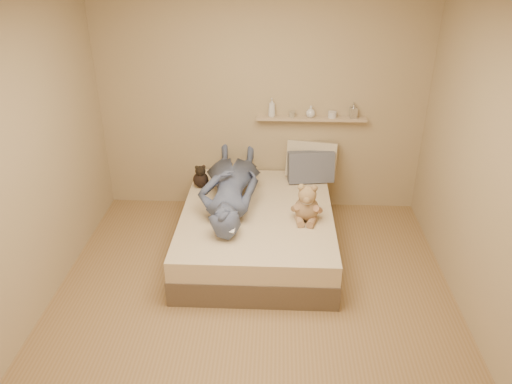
{
  "coord_description": "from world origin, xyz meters",
  "views": [
    {
      "loc": [
        0.18,
        -3.38,
        2.9
      ],
      "look_at": [
        0.0,
        0.65,
        0.8
      ],
      "focal_mm": 35.0,
      "sensor_mm": 36.0,
      "label": 1
    }
  ],
  "objects_px": {
    "teddy_bear": "(307,205)",
    "pillow_grey": "(311,167)",
    "pillow_cream": "(312,159)",
    "person": "(230,184)",
    "wall_shelf": "(311,118)",
    "game_console": "(227,228)",
    "dark_plush": "(201,177)",
    "bed": "(257,230)"
  },
  "relations": [
    {
      "from": "game_console",
      "to": "person",
      "type": "xyz_separation_m",
      "value": [
        -0.03,
        0.76,
        0.06
      ]
    },
    {
      "from": "game_console",
      "to": "wall_shelf",
      "type": "distance_m",
      "value": 1.76
    },
    {
      "from": "game_console",
      "to": "teddy_bear",
      "type": "xyz_separation_m",
      "value": [
        0.72,
        0.41,
        0.02
      ]
    },
    {
      "from": "bed",
      "to": "teddy_bear",
      "type": "height_order",
      "value": "teddy_bear"
    },
    {
      "from": "pillow_cream",
      "to": "pillow_grey",
      "type": "relative_size",
      "value": 1.1
    },
    {
      "from": "teddy_bear",
      "to": "pillow_cream",
      "type": "distance_m",
      "value": 1.0
    },
    {
      "from": "pillow_cream",
      "to": "person",
      "type": "relative_size",
      "value": 0.34
    },
    {
      "from": "bed",
      "to": "dark_plush",
      "type": "distance_m",
      "value": 0.87
    },
    {
      "from": "wall_shelf",
      "to": "person",
      "type": "bearing_deg",
      "value": -138.74
    },
    {
      "from": "game_console",
      "to": "dark_plush",
      "type": "height_order",
      "value": "dark_plush"
    },
    {
      "from": "teddy_bear",
      "to": "pillow_grey",
      "type": "xyz_separation_m",
      "value": [
        0.08,
        0.86,
        0.01
      ]
    },
    {
      "from": "dark_plush",
      "to": "person",
      "type": "height_order",
      "value": "person"
    },
    {
      "from": "dark_plush",
      "to": "pillow_grey",
      "type": "xyz_separation_m",
      "value": [
        1.19,
        0.2,
        0.06
      ]
    },
    {
      "from": "bed",
      "to": "game_console",
      "type": "bearing_deg",
      "value": -113.12
    },
    {
      "from": "game_console",
      "to": "person",
      "type": "relative_size",
      "value": 0.1
    },
    {
      "from": "bed",
      "to": "pillow_grey",
      "type": "relative_size",
      "value": 3.8
    },
    {
      "from": "dark_plush",
      "to": "person",
      "type": "distance_m",
      "value": 0.48
    },
    {
      "from": "teddy_bear",
      "to": "person",
      "type": "height_order",
      "value": "person"
    },
    {
      "from": "pillow_grey",
      "to": "person",
      "type": "bearing_deg",
      "value": -148.76
    },
    {
      "from": "game_console",
      "to": "pillow_cream",
      "type": "xyz_separation_m",
      "value": [
        0.82,
        1.41,
        0.06
      ]
    },
    {
      "from": "game_console",
      "to": "dark_plush",
      "type": "distance_m",
      "value": 1.14
    },
    {
      "from": "bed",
      "to": "wall_shelf",
      "type": "xyz_separation_m",
      "value": [
        0.55,
        0.91,
        0.88
      ]
    },
    {
      "from": "teddy_bear",
      "to": "pillow_cream",
      "type": "relative_size",
      "value": 0.7
    },
    {
      "from": "pillow_cream",
      "to": "pillow_grey",
      "type": "height_order",
      "value": "pillow_cream"
    },
    {
      "from": "bed",
      "to": "pillow_cream",
      "type": "bearing_deg",
      "value": 55.32
    },
    {
      "from": "bed",
      "to": "teddy_bear",
      "type": "distance_m",
      "value": 0.63
    },
    {
      "from": "game_console",
      "to": "wall_shelf",
      "type": "height_order",
      "value": "wall_shelf"
    },
    {
      "from": "game_console",
      "to": "pillow_grey",
      "type": "xyz_separation_m",
      "value": [
        0.81,
        1.27,
        0.03
      ]
    },
    {
      "from": "teddy_bear",
      "to": "bed",
      "type": "bearing_deg",
      "value": 160.67
    },
    {
      "from": "dark_plush",
      "to": "pillow_cream",
      "type": "xyz_separation_m",
      "value": [
        1.21,
        0.34,
        0.09
      ]
    },
    {
      "from": "dark_plush",
      "to": "bed",
      "type": "bearing_deg",
      "value": -37.89
    },
    {
      "from": "teddy_bear",
      "to": "person",
      "type": "bearing_deg",
      "value": 155.29
    },
    {
      "from": "teddy_bear",
      "to": "pillow_grey",
      "type": "bearing_deg",
      "value": 84.47
    },
    {
      "from": "teddy_bear",
      "to": "wall_shelf",
      "type": "xyz_separation_m",
      "value": [
        0.07,
        1.08,
        0.49
      ]
    },
    {
      "from": "teddy_bear",
      "to": "pillow_grey",
      "type": "distance_m",
      "value": 0.86
    },
    {
      "from": "dark_plush",
      "to": "pillow_grey",
      "type": "distance_m",
      "value": 1.21
    },
    {
      "from": "person",
      "to": "wall_shelf",
      "type": "bearing_deg",
      "value": -138.79
    },
    {
      "from": "pillow_grey",
      "to": "wall_shelf",
      "type": "height_order",
      "value": "wall_shelf"
    },
    {
      "from": "bed",
      "to": "wall_shelf",
      "type": "height_order",
      "value": "wall_shelf"
    },
    {
      "from": "teddy_bear",
      "to": "wall_shelf",
      "type": "relative_size",
      "value": 0.32
    },
    {
      "from": "pillow_cream",
      "to": "dark_plush",
      "type": "bearing_deg",
      "value": -164.3
    },
    {
      "from": "teddy_bear",
      "to": "person",
      "type": "xyz_separation_m",
      "value": [
        -0.76,
        0.35,
        0.04
      ]
    }
  ]
}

